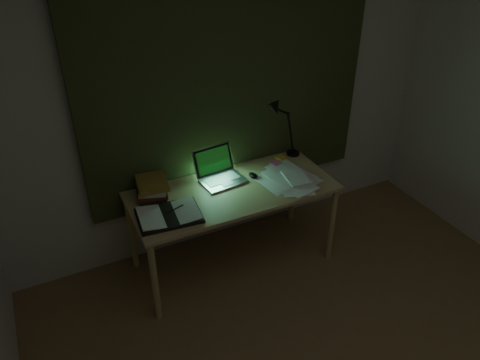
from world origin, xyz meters
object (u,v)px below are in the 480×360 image
(laptop, at_px, (223,169))
(desk, at_px, (233,227))
(open_textbook, at_px, (169,215))
(loose_papers, at_px, (289,179))
(desk_lamp, at_px, (295,123))
(book_stack, at_px, (151,188))

(laptop, bearing_deg, desk, -88.98)
(desk, bearing_deg, laptop, 97.37)
(laptop, distance_m, open_textbook, 0.56)
(desk, distance_m, loose_papers, 0.55)
(open_textbook, height_order, loose_papers, open_textbook)
(laptop, relative_size, desk_lamp, 0.63)
(desk, bearing_deg, open_textbook, -167.56)
(desk, height_order, open_textbook, open_textbook)
(open_textbook, bearing_deg, book_stack, 100.05)
(open_textbook, bearing_deg, loose_papers, 8.53)
(laptop, height_order, open_textbook, laptop)
(book_stack, bearing_deg, desk_lamp, 3.70)
(desk, height_order, loose_papers, loose_papers)
(loose_papers, bearing_deg, desk_lamp, 53.67)
(laptop, xyz_separation_m, book_stack, (-0.52, 0.05, -0.05))
(laptop, distance_m, loose_papers, 0.49)
(desk, xyz_separation_m, book_stack, (-0.54, 0.18, 0.40))
(desk, xyz_separation_m, loose_papers, (0.43, -0.06, 0.35))
(desk, distance_m, desk_lamp, 0.94)
(desk, relative_size, desk_lamp, 2.64)
(open_textbook, relative_size, book_stack, 1.67)
(open_textbook, bearing_deg, desk, 17.92)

